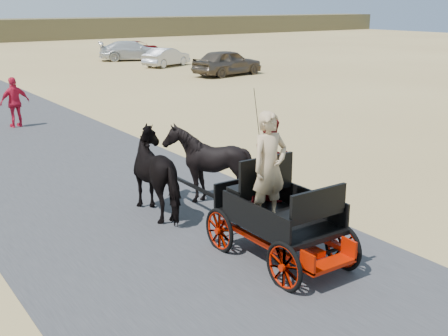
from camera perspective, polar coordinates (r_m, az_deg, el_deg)
ground at (r=8.58m, az=3.39°, el=-12.38°), size 140.00×140.00×0.00m
road at (r=8.58m, az=3.39°, el=-12.35°), size 6.00×140.00×0.01m
carriage at (r=9.46m, az=5.59°, el=-7.14°), size 1.30×2.40×0.72m
horse_left at (r=11.33m, az=-6.34°, el=-0.52°), size 0.91×2.01×1.70m
horse_right at (r=11.87m, az=-1.69°, el=0.37°), size 1.37×1.54×1.70m
driver_man at (r=8.94m, az=4.63°, el=0.07°), size 0.66×0.43×1.80m
passenger_woman at (r=9.69m, az=4.84°, el=0.66°), size 0.77×0.60×1.58m
pedestrian at (r=20.64m, az=-20.47°, el=6.27°), size 1.05×0.54×1.73m
car_a at (r=33.77m, az=0.35°, el=10.68°), size 4.69×2.40×1.53m
car_b at (r=38.95m, az=-5.87°, el=11.15°), size 3.96×2.69×1.24m
car_c at (r=43.36m, az=-9.27°, el=11.68°), size 5.33×3.61×1.43m
car_d at (r=46.32m, az=-8.95°, el=11.87°), size 4.98×3.89×1.26m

